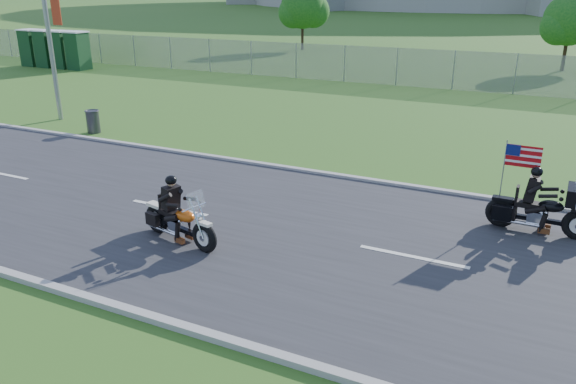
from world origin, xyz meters
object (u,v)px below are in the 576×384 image
at_px(motorcycle_follow, 539,212).
at_px(trash_can, 93,122).
at_px(porta_toilet_b, 62,50).
at_px(porta_toilet_a, 78,51).
at_px(porta_toilet_d, 31,48).
at_px(motorcycle_lead, 178,222).
at_px(porta_toilet_c, 46,49).

relative_size(motorcycle_follow, trash_can, 2.76).
bearing_deg(porta_toilet_b, porta_toilet_a, 0.00).
bearing_deg(porta_toilet_d, porta_toilet_b, 0.00).
xyz_separation_m(motorcycle_lead, trash_can, (-8.51, 6.33, -0.06)).
bearing_deg(motorcycle_lead, porta_toilet_a, 152.70).
bearing_deg(motorcycle_follow, motorcycle_lead, -149.63).
distance_m(porta_toilet_d, motorcycle_lead, 31.49).
distance_m(porta_toilet_a, porta_toilet_d, 4.20).
bearing_deg(porta_toilet_b, motorcycle_lead, -38.99).
height_order(porta_toilet_a, porta_toilet_c, same).
relative_size(porta_toilet_b, porta_toilet_d, 1.00).
bearing_deg(porta_toilet_b, trash_can, -40.31).
height_order(motorcycle_follow, trash_can, motorcycle_follow).
height_order(porta_toilet_d, trash_can, porta_toilet_d).
relative_size(porta_toilet_a, porta_toilet_b, 1.00).
bearing_deg(porta_toilet_a, porta_toilet_d, 180.00).
relative_size(porta_toilet_a, motorcycle_lead, 1.07).
height_order(porta_toilet_c, trash_can, porta_toilet_c).
xyz_separation_m(porta_toilet_b, motorcycle_lead, (22.74, -18.41, -0.68)).
height_order(porta_toilet_b, porta_toilet_c, same).
relative_size(porta_toilet_c, trash_can, 2.83).
distance_m(porta_toilet_a, motorcycle_lead, 28.19).
relative_size(porta_toilet_a, porta_toilet_c, 1.00).
bearing_deg(trash_can, porta_toilet_c, 142.32).
relative_size(porta_toilet_c, motorcycle_lead, 1.07).
height_order(porta_toilet_b, motorcycle_lead, porta_toilet_b).
bearing_deg(porta_toilet_c, porta_toilet_d, 180.00).
distance_m(porta_toilet_b, trash_can, 18.68).
distance_m(porta_toilet_d, motorcycle_follow, 35.48).
xyz_separation_m(porta_toilet_c, porta_toilet_d, (-1.40, 0.00, 0.00)).
relative_size(porta_toilet_b, motorcycle_follow, 1.02).
distance_m(porta_toilet_c, porta_toilet_d, 1.40).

